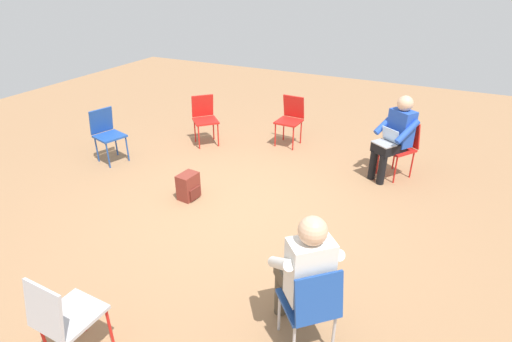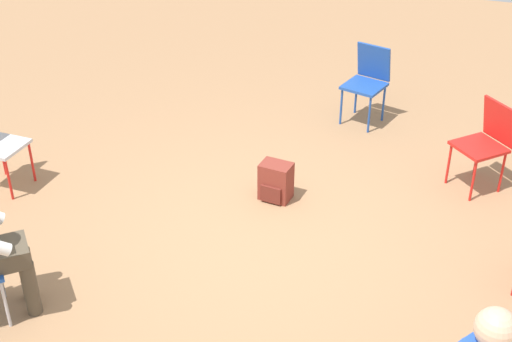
{
  "view_description": "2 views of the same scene",
  "coord_description": "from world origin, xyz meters",
  "px_view_note": "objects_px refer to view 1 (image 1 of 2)",
  "views": [
    {
      "loc": [
        3.92,
        2.17,
        2.82
      ],
      "look_at": [
        0.2,
        0.36,
        0.7
      ],
      "focal_mm": 28.0,
      "sensor_mm": 36.0,
      "label": 1
    },
    {
      "loc": [
        -1.54,
        4.55,
        3.62
      ],
      "look_at": [
        -0.07,
        0.3,
        0.89
      ],
      "focal_mm": 50.0,
      "sensor_mm": 36.0,
      "label": 2
    }
  ],
  "objects_px": {
    "chair_west": "(291,117)",
    "person_in_white": "(304,269)",
    "chair_southwest": "(205,116)",
    "backpack_near_laptop_user": "(188,188)",
    "person_with_laptop": "(395,134)",
    "chair_east": "(62,316)",
    "chair_northeast": "(311,303)",
    "chair_south": "(107,132)",
    "chair_northwest": "(401,144)"
  },
  "relations": [
    {
      "from": "chair_west",
      "to": "person_in_white",
      "type": "height_order",
      "value": "person_in_white"
    },
    {
      "from": "chair_southwest",
      "to": "backpack_near_laptop_user",
      "type": "distance_m",
      "value": 1.97
    },
    {
      "from": "chair_west",
      "to": "person_with_laptop",
      "type": "distance_m",
      "value": 1.9
    },
    {
      "from": "chair_east",
      "to": "chair_northeast",
      "type": "bearing_deg",
      "value": 31.67
    },
    {
      "from": "chair_south",
      "to": "chair_northeast",
      "type": "relative_size",
      "value": 1.0
    },
    {
      "from": "chair_south",
      "to": "chair_west",
      "type": "height_order",
      "value": "same"
    },
    {
      "from": "chair_south",
      "to": "chair_northwest",
      "type": "height_order",
      "value": "same"
    },
    {
      "from": "chair_southwest",
      "to": "chair_northwest",
      "type": "bearing_deg",
      "value": 138.45
    },
    {
      "from": "chair_northeast",
      "to": "backpack_near_laptop_user",
      "type": "relative_size",
      "value": 2.36
    },
    {
      "from": "person_in_white",
      "to": "chair_northeast",
      "type": "bearing_deg",
      "value": -90.0
    },
    {
      "from": "chair_southwest",
      "to": "person_with_laptop",
      "type": "distance_m",
      "value": 3.19
    },
    {
      "from": "chair_northeast",
      "to": "backpack_near_laptop_user",
      "type": "bearing_deg",
      "value": 102.49
    },
    {
      "from": "chair_east",
      "to": "chair_northeast",
      "type": "height_order",
      "value": "same"
    },
    {
      "from": "chair_northeast",
      "to": "chair_west",
      "type": "bearing_deg",
      "value": 71.12
    },
    {
      "from": "chair_northeast",
      "to": "chair_northwest",
      "type": "distance_m",
      "value": 3.55
    },
    {
      "from": "chair_southwest",
      "to": "chair_south",
      "type": "distance_m",
      "value": 1.64
    },
    {
      "from": "chair_east",
      "to": "chair_west",
      "type": "height_order",
      "value": "same"
    },
    {
      "from": "chair_southwest",
      "to": "chair_northeast",
      "type": "distance_m",
      "value": 4.56
    },
    {
      "from": "chair_southwest",
      "to": "backpack_near_laptop_user",
      "type": "bearing_deg",
      "value": 70.26
    },
    {
      "from": "chair_south",
      "to": "person_with_laptop",
      "type": "height_order",
      "value": "person_with_laptop"
    },
    {
      "from": "chair_southwest",
      "to": "chair_northwest",
      "type": "height_order",
      "value": "same"
    },
    {
      "from": "person_with_laptop",
      "to": "person_in_white",
      "type": "relative_size",
      "value": 1.0
    },
    {
      "from": "person_in_white",
      "to": "chair_southwest",
      "type": "bearing_deg",
      "value": 90.4
    },
    {
      "from": "chair_southwest",
      "to": "chair_south",
      "type": "relative_size",
      "value": 1.0
    },
    {
      "from": "chair_southwest",
      "to": "chair_northwest",
      "type": "relative_size",
      "value": 1.0
    },
    {
      "from": "chair_south",
      "to": "backpack_near_laptop_user",
      "type": "relative_size",
      "value": 2.36
    },
    {
      "from": "chair_northwest",
      "to": "backpack_near_laptop_user",
      "type": "bearing_deg",
      "value": 73.31
    },
    {
      "from": "chair_west",
      "to": "chair_northwest",
      "type": "height_order",
      "value": "same"
    },
    {
      "from": "chair_northeast",
      "to": "person_with_laptop",
      "type": "xyz_separation_m",
      "value": [
        -3.41,
        0.08,
        0.2
      ]
    },
    {
      "from": "chair_east",
      "to": "chair_west",
      "type": "distance_m",
      "value": 4.89
    },
    {
      "from": "chair_southwest",
      "to": "chair_northeast",
      "type": "relative_size",
      "value": 1.0
    },
    {
      "from": "chair_west",
      "to": "chair_northeast",
      "type": "distance_m",
      "value": 4.32
    },
    {
      "from": "chair_southwest",
      "to": "chair_south",
      "type": "xyz_separation_m",
      "value": [
        1.3,
        -1.0,
        0.0
      ]
    },
    {
      "from": "backpack_near_laptop_user",
      "to": "chair_northeast",
      "type": "bearing_deg",
      "value": 55.05
    },
    {
      "from": "person_in_white",
      "to": "backpack_near_laptop_user",
      "type": "distance_m",
      "value": 2.66
    },
    {
      "from": "chair_south",
      "to": "chair_northeast",
      "type": "distance_m",
      "value": 4.58
    },
    {
      "from": "chair_southwest",
      "to": "chair_northeast",
      "type": "xyz_separation_m",
      "value": [
        3.33,
        3.1,
        0.0
      ]
    },
    {
      "from": "chair_west",
      "to": "person_in_white",
      "type": "relative_size",
      "value": 0.69
    },
    {
      "from": "chair_northeast",
      "to": "person_in_white",
      "type": "xyz_separation_m",
      "value": [
        -0.12,
        -0.11,
        0.2
      ]
    },
    {
      "from": "chair_east",
      "to": "chair_northwest",
      "type": "bearing_deg",
      "value": 69.98
    },
    {
      "from": "chair_southwest",
      "to": "chair_west",
      "type": "relative_size",
      "value": 1.0
    },
    {
      "from": "chair_southwest",
      "to": "person_in_white",
      "type": "bearing_deg",
      "value": 87.71
    },
    {
      "from": "chair_west",
      "to": "backpack_near_laptop_user",
      "type": "distance_m",
      "value": 2.45
    },
    {
      "from": "person_with_laptop",
      "to": "backpack_near_laptop_user",
      "type": "bearing_deg",
      "value": 72.37
    },
    {
      "from": "person_in_white",
      "to": "chair_west",
      "type": "bearing_deg",
      "value": 70.38
    },
    {
      "from": "backpack_near_laptop_user",
      "to": "chair_south",
      "type": "bearing_deg",
      "value": -103.74
    },
    {
      "from": "chair_south",
      "to": "person_with_laptop",
      "type": "xyz_separation_m",
      "value": [
        -1.37,
        4.18,
        0.2
      ]
    },
    {
      "from": "person_in_white",
      "to": "backpack_near_laptop_user",
      "type": "bearing_deg",
      "value": 103.28
    },
    {
      "from": "chair_northwest",
      "to": "person_in_white",
      "type": "bearing_deg",
      "value": 119.79
    },
    {
      "from": "backpack_near_laptop_user",
      "to": "chair_southwest",
      "type": "bearing_deg",
      "value": -154.49
    }
  ]
}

